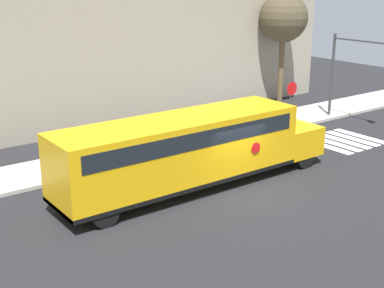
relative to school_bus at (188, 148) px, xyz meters
The scene contains 8 objects.
ground_plane 2.76m from the school_bus, 45.27° to the right, with size 60.00×60.00×0.00m, color black.
sidewalk_strip 5.43m from the school_bus, 72.76° to the left, with size 44.00×3.00×0.15m.
building_backdrop 11.88m from the school_bus, 82.36° to the left, with size 32.00×4.00×8.88m.
crosswalk_stripes 10.20m from the school_bus, ahead, with size 3.30×3.20×0.01m.
school_bus is the anchor object (origin of this frame).
stop_sign 10.51m from the school_bus, 21.76° to the left, with size 0.74×0.10×2.53m.
traffic_light 13.58m from the school_bus, 11.21° to the left, with size 0.28×4.07×4.88m.
tree_near_sidewalk 16.18m from the school_bus, 31.73° to the left, with size 3.05×3.05×7.02m.
Camera 1 is at (-13.04, -14.26, 8.01)m, focal length 50.00 mm.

